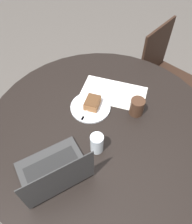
# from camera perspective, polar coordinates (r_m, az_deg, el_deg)

# --- Properties ---
(ground_plane) EXTENTS (12.00, 12.00, 0.00)m
(ground_plane) POSITION_cam_1_polar(r_m,az_deg,el_deg) (1.87, 1.03, -16.93)
(ground_plane) COLOR #4C4742
(dining_table) EXTENTS (1.28, 1.28, 0.76)m
(dining_table) POSITION_cam_1_polar(r_m,az_deg,el_deg) (1.31, 1.42, -6.95)
(dining_table) COLOR black
(dining_table) RESTS_ON ground_plane
(chair) EXTENTS (0.55, 0.55, 0.89)m
(chair) POSITION_cam_1_polar(r_m,az_deg,el_deg) (1.97, 17.21, 8.56)
(chair) COLOR black
(chair) RESTS_ON ground_plane
(paper_document) EXTENTS (0.40, 0.23, 0.00)m
(paper_document) POSITION_cam_1_polar(r_m,az_deg,el_deg) (1.35, 4.59, 4.99)
(paper_document) COLOR white
(paper_document) RESTS_ON dining_table
(plate) EXTENTS (0.23, 0.23, 0.01)m
(plate) POSITION_cam_1_polar(r_m,az_deg,el_deg) (1.27, -1.45, 1.30)
(plate) COLOR silver
(plate) RESTS_ON dining_table
(cake_slice) EXTENTS (0.08, 0.10, 0.05)m
(cake_slice) POSITION_cam_1_polar(r_m,az_deg,el_deg) (1.25, -0.94, 2.44)
(cake_slice) COLOR brown
(cake_slice) RESTS_ON plate
(fork) EXTENTS (0.03, 0.17, 0.00)m
(fork) POSITION_cam_1_polar(r_m,az_deg,el_deg) (1.24, -2.44, 0.10)
(fork) COLOR silver
(fork) RESTS_ON plate
(coffee_glass) EXTENTS (0.08, 0.08, 0.10)m
(coffee_glass) POSITION_cam_1_polar(r_m,az_deg,el_deg) (1.23, 10.64, 1.35)
(coffee_glass) COLOR #3D2619
(coffee_glass) RESTS_ON dining_table
(water_glass) EXTENTS (0.07, 0.07, 0.11)m
(water_glass) POSITION_cam_1_polar(r_m,az_deg,el_deg) (1.07, 0.22, -8.19)
(water_glass) COLOR silver
(water_glass) RESTS_ON dining_table
(laptop) EXTENTS (0.38, 0.39, 0.24)m
(laptop) POSITION_cam_1_polar(r_m,az_deg,el_deg) (1.04, -10.71, -15.12)
(laptop) COLOR #2D2D2D
(laptop) RESTS_ON dining_table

